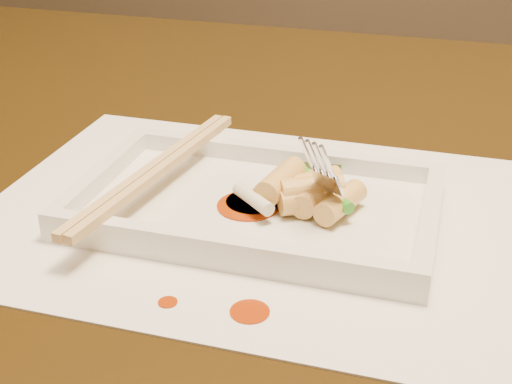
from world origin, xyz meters
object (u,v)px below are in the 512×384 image
(placemat, at_px, (256,215))
(chopstick_a, at_px, (151,169))
(plate_base, at_px, (256,209))
(fork, at_px, (362,110))
(table, at_px, (197,258))

(placemat, xyz_separation_m, chopstick_a, (-0.08, 0.00, 0.03))
(plate_base, bearing_deg, fork, 14.42)
(placemat, distance_m, plate_base, 0.00)
(table, xyz_separation_m, fork, (0.15, -0.06, 0.18))
(plate_base, relative_size, fork, 1.86)
(plate_base, xyz_separation_m, fork, (0.07, 0.02, 0.08))
(plate_base, relative_size, chopstick_a, 1.17)
(chopstick_a, bearing_deg, plate_base, -0.00)
(table, bearing_deg, placemat, -44.62)
(plate_base, height_order, fork, fork)
(chopstick_a, distance_m, fork, 0.16)
(placemat, bearing_deg, fork, 14.42)
(chopstick_a, bearing_deg, table, 88.50)
(table, height_order, chopstick_a, chopstick_a)
(plate_base, bearing_deg, placemat, 135.00)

